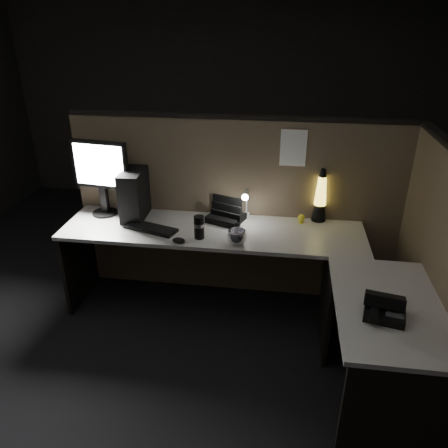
# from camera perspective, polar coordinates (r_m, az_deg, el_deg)

# --- Properties ---
(floor) EXTENTS (6.00, 6.00, 0.00)m
(floor) POSITION_cam_1_polar(r_m,az_deg,el_deg) (3.24, -0.48, -17.30)
(floor) COLOR black
(floor) RESTS_ON ground
(room_shell) EXTENTS (6.00, 6.00, 6.00)m
(room_shell) POSITION_cam_1_polar(r_m,az_deg,el_deg) (2.44, -0.62, 11.70)
(room_shell) COLOR silver
(room_shell) RESTS_ON ground
(partition_back) EXTENTS (2.66, 0.06, 1.50)m
(partition_back) POSITION_cam_1_polar(r_m,az_deg,el_deg) (3.60, 1.69, 1.80)
(partition_back) COLOR brown
(partition_back) RESTS_ON ground
(partition_right) EXTENTS (0.06, 1.66, 1.50)m
(partition_right) POSITION_cam_1_polar(r_m,az_deg,el_deg) (3.00, 25.92, -6.27)
(partition_right) COLOR brown
(partition_right) RESTS_ON ground
(desk) EXTENTS (2.60, 1.60, 0.73)m
(desk) POSITION_cam_1_polar(r_m,az_deg,el_deg) (3.07, 3.53, -6.42)
(desk) COLOR #B7B4AD
(desk) RESTS_ON ground
(pc_tower) EXTENTS (0.18, 0.37, 0.39)m
(pc_tower) POSITION_cam_1_polar(r_m,az_deg,el_deg) (3.54, -11.56, 3.90)
(pc_tower) COLOR black
(pc_tower) RESTS_ON desk
(monitor) EXTENTS (0.47, 0.20, 0.61)m
(monitor) POSITION_cam_1_polar(r_m,az_deg,el_deg) (3.59, -15.83, 6.71)
(monitor) COLOR black
(monitor) RESTS_ON desk
(keyboard) EXTENTS (0.44, 0.26, 0.02)m
(keyboard) POSITION_cam_1_polar(r_m,az_deg,el_deg) (3.36, -9.56, -0.56)
(keyboard) COLOR black
(keyboard) RESTS_ON desk
(mouse) EXTENTS (0.10, 0.08, 0.04)m
(mouse) POSITION_cam_1_polar(r_m,az_deg,el_deg) (3.14, -5.95, -2.14)
(mouse) COLOR black
(mouse) RESTS_ON desk
(clip_lamp) EXTENTS (0.05, 0.20, 0.26)m
(clip_lamp) POSITION_cam_1_polar(r_m,az_deg,el_deg) (3.40, 2.86, 2.66)
(clip_lamp) COLOR white
(clip_lamp) RESTS_ON desk
(organizer) EXTENTS (0.32, 0.30, 0.20)m
(organizer) POSITION_cam_1_polar(r_m,az_deg,el_deg) (3.45, 0.28, 1.17)
(organizer) COLOR black
(organizer) RESTS_ON desk
(lava_lamp) EXTENTS (0.11, 0.11, 0.43)m
(lava_lamp) POSITION_cam_1_polar(r_m,az_deg,el_deg) (3.48, 12.47, 3.16)
(lava_lamp) COLOR black
(lava_lamp) RESTS_ON desk
(travel_mug) EXTENTS (0.08, 0.08, 0.17)m
(travel_mug) POSITION_cam_1_polar(r_m,az_deg,el_deg) (3.17, -3.27, -0.42)
(travel_mug) COLOR black
(travel_mug) RESTS_ON desk
(steel_mug) EXTENTS (0.18, 0.18, 0.11)m
(steel_mug) POSITION_cam_1_polar(r_m,az_deg,el_deg) (3.09, 1.70, -1.75)
(steel_mug) COLOR #BCBCC3
(steel_mug) RESTS_ON desk
(figurine) EXTENTS (0.05, 0.05, 0.05)m
(figurine) POSITION_cam_1_polar(r_m,az_deg,el_deg) (3.46, 10.06, 0.82)
(figurine) COLOR yellow
(figurine) RESTS_ON desk
(pinned_paper) EXTENTS (0.20, 0.00, 0.28)m
(pinned_paper) POSITION_cam_1_polar(r_m,az_deg,el_deg) (3.36, 9.04, 9.77)
(pinned_paper) COLOR white
(pinned_paper) RESTS_ON partition_back
(desk_phone) EXTENTS (0.25, 0.25, 0.13)m
(desk_phone) POSITION_cam_1_polar(r_m,az_deg,el_deg) (2.56, 20.16, -10.22)
(desk_phone) COLOR black
(desk_phone) RESTS_ON desk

